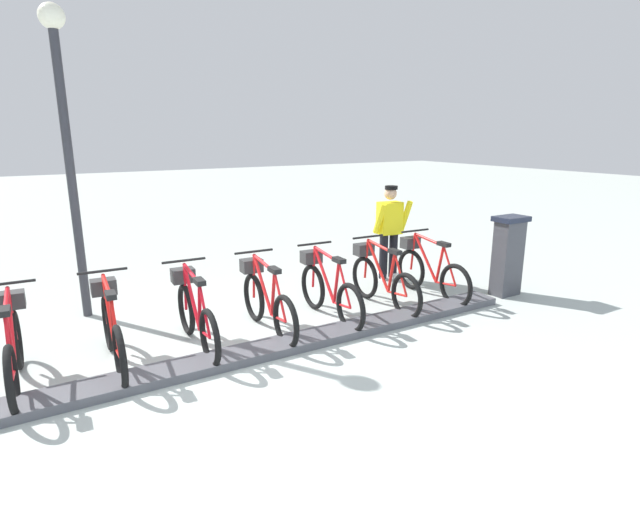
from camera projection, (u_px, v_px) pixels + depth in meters
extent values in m
plane|color=#9EA69F|center=(231.00, 362.00, 5.74)|extent=(60.00, 60.00, 0.00)
cube|color=#47474C|center=(231.00, 358.00, 5.73)|extent=(0.44, 8.37, 0.10)
cube|color=#38383D|center=(507.00, 258.00, 7.98)|extent=(0.28, 0.44, 1.20)
cube|color=#194C8C|center=(502.00, 235.00, 8.02)|extent=(0.03, 0.30, 0.40)
cube|color=black|center=(511.00, 219.00, 7.82)|extent=(0.36, 0.52, 0.08)
torus|color=black|center=(456.00, 286.00, 7.46)|extent=(0.67, 0.10, 0.67)
torus|color=black|center=(411.00, 269.00, 8.35)|extent=(0.67, 0.10, 0.67)
cylinder|color=red|center=(425.00, 257.00, 7.99)|extent=(0.60, 0.07, 0.70)
cylinder|color=red|center=(440.00, 264.00, 7.71)|extent=(0.16, 0.05, 0.61)
cylinder|color=red|center=(429.00, 240.00, 7.86)|extent=(0.69, 0.07, 0.11)
cylinder|color=red|center=(446.00, 284.00, 7.64)|extent=(0.43, 0.05, 0.09)
cylinder|color=red|center=(450.00, 266.00, 7.52)|extent=(0.33, 0.05, 0.56)
cylinder|color=red|center=(413.00, 252.00, 8.25)|extent=(0.10, 0.04, 0.62)
cube|color=black|center=(444.00, 244.00, 7.57)|extent=(0.22, 0.11, 0.06)
cylinder|color=black|center=(415.00, 231.00, 8.13)|extent=(0.05, 0.54, 0.03)
cube|color=#2D2D2D|center=(410.00, 243.00, 8.28)|extent=(0.21, 0.29, 0.18)
torus|color=black|center=(407.00, 296.00, 6.98)|extent=(0.67, 0.10, 0.67)
torus|color=black|center=(365.00, 278.00, 7.88)|extent=(0.67, 0.10, 0.67)
cylinder|color=red|center=(378.00, 265.00, 7.52)|extent=(0.60, 0.07, 0.70)
cylinder|color=red|center=(392.00, 273.00, 7.23)|extent=(0.16, 0.05, 0.61)
cylinder|color=red|center=(381.00, 247.00, 7.39)|extent=(0.69, 0.07, 0.11)
cylinder|color=red|center=(397.00, 294.00, 7.17)|extent=(0.43, 0.05, 0.09)
cylinder|color=red|center=(401.00, 275.00, 7.05)|extent=(0.33, 0.05, 0.56)
cylinder|color=red|center=(366.00, 259.00, 7.78)|extent=(0.10, 0.04, 0.62)
cube|color=black|center=(395.00, 252.00, 7.10)|extent=(0.22, 0.11, 0.06)
cylinder|color=black|center=(368.00, 237.00, 7.66)|extent=(0.05, 0.54, 0.03)
cube|color=#2D2D2D|center=(364.00, 249.00, 7.81)|extent=(0.21, 0.29, 0.18)
torus|color=black|center=(351.00, 308.00, 6.51)|extent=(0.67, 0.10, 0.67)
torus|color=black|center=(313.00, 287.00, 7.41)|extent=(0.67, 0.10, 0.67)
cylinder|color=red|center=(324.00, 274.00, 7.05)|extent=(0.60, 0.07, 0.70)
cylinder|color=red|center=(336.00, 283.00, 6.76)|extent=(0.16, 0.05, 0.61)
cylinder|color=red|center=(326.00, 254.00, 6.92)|extent=(0.69, 0.07, 0.11)
cylinder|color=red|center=(342.00, 305.00, 6.70)|extent=(0.43, 0.05, 0.09)
cylinder|color=red|center=(345.00, 285.00, 6.58)|extent=(0.33, 0.05, 0.56)
cylinder|color=red|center=(314.00, 267.00, 7.30)|extent=(0.10, 0.04, 0.62)
cube|color=black|center=(339.00, 260.00, 6.63)|extent=(0.22, 0.11, 0.06)
cylinder|color=black|center=(315.00, 244.00, 7.19)|extent=(0.05, 0.54, 0.03)
cube|color=#2D2D2D|center=(311.00, 257.00, 7.34)|extent=(0.21, 0.29, 0.18)
torus|color=black|center=(286.00, 322.00, 6.04)|extent=(0.67, 0.10, 0.67)
torus|color=black|center=(254.00, 297.00, 6.93)|extent=(0.67, 0.10, 0.67)
cylinder|color=red|center=(263.00, 284.00, 6.57)|extent=(0.60, 0.07, 0.70)
cylinder|color=red|center=(273.00, 294.00, 6.29)|extent=(0.16, 0.05, 0.61)
cylinder|color=red|center=(264.00, 263.00, 6.45)|extent=(0.69, 0.07, 0.11)
cylinder|color=red|center=(279.00, 318.00, 6.23)|extent=(0.43, 0.05, 0.09)
cylinder|color=red|center=(280.00, 297.00, 6.10)|extent=(0.33, 0.05, 0.56)
cylinder|color=red|center=(254.00, 277.00, 6.83)|extent=(0.10, 0.04, 0.62)
cube|color=black|center=(274.00, 270.00, 6.16)|extent=(0.22, 0.11, 0.06)
cylinder|color=black|center=(254.00, 252.00, 6.72)|extent=(0.05, 0.54, 0.03)
cube|color=#2D2D2D|center=(251.00, 265.00, 6.87)|extent=(0.21, 0.29, 0.18)
torus|color=black|center=(210.00, 338.00, 5.57)|extent=(0.67, 0.10, 0.67)
torus|color=black|center=(186.00, 309.00, 6.46)|extent=(0.67, 0.10, 0.67)
cylinder|color=red|center=(192.00, 296.00, 6.10)|extent=(0.60, 0.07, 0.70)
cylinder|color=red|center=(200.00, 307.00, 5.82)|extent=(0.16, 0.05, 0.61)
cylinder|color=red|center=(191.00, 274.00, 5.98)|extent=(0.69, 0.07, 0.11)
cylinder|color=red|center=(205.00, 334.00, 5.76)|extent=(0.43, 0.05, 0.09)
cylinder|color=red|center=(205.00, 311.00, 5.63)|extent=(0.33, 0.05, 0.56)
cylinder|color=red|center=(185.00, 287.00, 6.36)|extent=(0.10, 0.04, 0.62)
cube|color=black|center=(199.00, 281.00, 5.69)|extent=(0.22, 0.11, 0.06)
cylinder|color=black|center=(184.00, 261.00, 6.25)|extent=(0.05, 0.54, 0.03)
cube|color=#2D2D2D|center=(183.00, 275.00, 6.40)|extent=(0.21, 0.29, 0.18)
torus|color=black|center=(120.00, 357.00, 5.10)|extent=(0.67, 0.10, 0.67)
torus|color=black|center=(108.00, 323.00, 5.99)|extent=(0.67, 0.10, 0.67)
cylinder|color=red|center=(109.00, 310.00, 5.63)|extent=(0.60, 0.07, 0.70)
cylinder|color=red|center=(113.00, 323.00, 5.35)|extent=(0.16, 0.05, 0.61)
cylinder|color=red|center=(107.00, 286.00, 5.51)|extent=(0.69, 0.07, 0.11)
cylinder|color=red|center=(118.00, 352.00, 5.29)|extent=(0.43, 0.05, 0.09)
cylinder|color=red|center=(115.00, 327.00, 5.16)|extent=(0.33, 0.05, 0.56)
cylinder|color=red|center=(106.00, 300.00, 5.89)|extent=(0.10, 0.04, 0.62)
cube|color=black|center=(111.00, 295.00, 5.22)|extent=(0.22, 0.11, 0.06)
cylinder|color=black|center=(103.00, 271.00, 5.78)|extent=(0.05, 0.54, 0.03)
cube|color=#2D2D2D|center=(103.00, 287.00, 5.92)|extent=(0.21, 0.29, 0.18)
torus|color=black|center=(12.00, 380.00, 4.63)|extent=(0.67, 0.10, 0.67)
torus|color=black|center=(16.00, 340.00, 5.52)|extent=(0.67, 0.10, 0.67)
cylinder|color=red|center=(11.00, 326.00, 5.16)|extent=(0.60, 0.07, 0.70)
cylinder|color=red|center=(10.00, 341.00, 4.88)|extent=(0.16, 0.05, 0.61)
cylinder|color=red|center=(6.00, 300.00, 5.03)|extent=(0.69, 0.07, 0.11)
cylinder|color=red|center=(13.00, 373.00, 4.82)|extent=(0.43, 0.05, 0.09)
cylinder|color=red|center=(8.00, 347.00, 4.69)|extent=(0.33, 0.05, 0.56)
cylinder|color=red|center=(12.00, 314.00, 5.42)|extent=(0.10, 0.04, 0.62)
cube|color=black|center=(4.00, 311.00, 4.74)|extent=(0.22, 0.11, 0.06)
cylinder|color=black|center=(7.00, 283.00, 5.31)|extent=(0.05, 0.54, 0.03)
cube|color=#2D2D2D|center=(10.00, 300.00, 5.45)|extent=(0.21, 0.29, 0.18)
cube|color=white|center=(395.00, 276.00, 8.98)|extent=(0.27, 0.14, 0.10)
cube|color=white|center=(381.00, 276.00, 9.00)|extent=(0.27, 0.14, 0.10)
cylinder|color=black|center=(393.00, 255.00, 8.94)|extent=(0.15, 0.15, 0.82)
cylinder|color=black|center=(383.00, 256.00, 8.86)|extent=(0.15, 0.15, 0.82)
cube|color=yellow|center=(390.00, 218.00, 8.73)|extent=(0.30, 0.43, 0.56)
cylinder|color=yellow|center=(405.00, 216.00, 8.74)|extent=(0.35, 0.14, 0.57)
cylinder|color=yellow|center=(380.00, 218.00, 8.53)|extent=(0.35, 0.14, 0.57)
sphere|color=tan|center=(390.00, 193.00, 8.63)|extent=(0.22, 0.22, 0.22)
cylinder|color=black|center=(391.00, 188.00, 8.58)|extent=(0.22, 0.22, 0.06)
cylinder|color=#2D2D33|center=(72.00, 180.00, 6.72)|extent=(0.12, 0.12, 3.85)
sphere|color=#F2EDCC|center=(51.00, 16.00, 6.22)|extent=(0.32, 0.32, 0.32)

